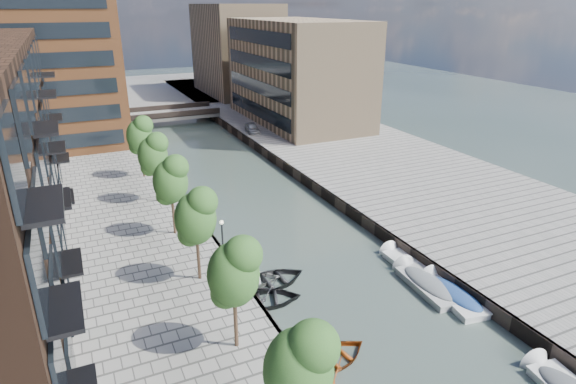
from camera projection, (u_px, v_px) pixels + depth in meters
water at (246, 192)px, 46.39m from camera, size 300.00×300.00×0.00m
quay_right at (384, 166)px, 52.45m from camera, size 20.00×140.00×1.00m
quay_wall_left at (183, 198)px, 43.83m from camera, size 0.25×140.00×1.00m
quay_wall_right at (302, 179)px, 48.59m from camera, size 0.25×140.00×1.00m
far_closure at (143, 91)px, 96.93m from camera, size 80.00×40.00×1.00m
tower at (27, 13)px, 55.05m from camera, size 18.00×18.00×30.00m
tan_block_near at (297, 72)px, 68.31m from camera, size 12.00×25.00×14.00m
tan_block_far at (236, 50)px, 89.93m from camera, size 12.00×20.00×16.00m
bridge at (173, 114)px, 72.93m from camera, size 13.00×6.00×1.30m
tree_1 at (298, 365)px, 16.62m from camera, size 2.50×2.50×5.95m
tree_2 at (233, 270)px, 22.54m from camera, size 2.50×2.50×5.95m
tree_3 at (195, 215)px, 28.45m from camera, size 2.50×2.50×5.95m
tree_4 at (170, 179)px, 34.37m from camera, size 2.50×2.50×5.95m
tree_5 at (152, 153)px, 40.29m from camera, size 2.50×2.50×5.95m
tree_6 at (139, 134)px, 46.21m from camera, size 2.50×2.50×5.95m
lamp_1 at (223, 245)px, 28.77m from camera, size 0.24×0.24×4.12m
lamp_2 at (168, 168)px, 42.30m from camera, size 0.24×0.24×4.12m
sloop_1 at (272, 284)px, 31.19m from camera, size 5.06×3.80×0.99m
sloop_2 at (334, 361)px, 24.52m from camera, size 4.51×3.59×0.84m
sloop_3 at (249, 283)px, 31.36m from camera, size 4.89×4.08×0.87m
sloop_4 at (263, 303)px, 29.28m from camera, size 5.44×4.57×0.97m
motorboat_2 at (405, 263)px, 33.52m from camera, size 1.84×4.99×1.65m
motorboat_3 at (450, 293)px, 29.88m from camera, size 2.53×5.33×1.71m
motorboat_4 at (424, 283)px, 30.98m from camera, size 2.24×5.49×1.79m
car at (252, 128)px, 63.82m from camera, size 1.92×3.85×1.26m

